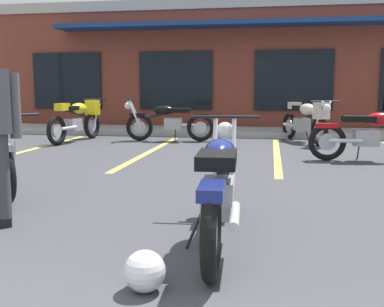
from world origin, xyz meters
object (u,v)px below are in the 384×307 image
(motorcycle_black_cruiser, at_px, (78,119))
(motorcycle_green_cafe_racer, at_px, (169,121))
(helmet_on_pavement, at_px, (145,271))
(motorcycle_red_sportbike, at_px, (306,120))
(motorcycle_foreground_classic, at_px, (219,186))
(motorcycle_blue_standard, at_px, (373,134))

(motorcycle_black_cruiser, relative_size, motorcycle_green_cafe_racer, 0.99)
(helmet_on_pavement, bearing_deg, motorcycle_red_sportbike, 79.28)
(motorcycle_red_sportbike, distance_m, helmet_on_pavement, 8.21)
(motorcycle_foreground_classic, relative_size, motorcycle_black_cruiser, 1.01)
(motorcycle_blue_standard, distance_m, helmet_on_pavement, 6.06)
(motorcycle_foreground_classic, bearing_deg, motorcycle_green_cafe_racer, 105.80)
(motorcycle_red_sportbike, xyz_separation_m, motorcycle_black_cruiser, (-5.22, -0.55, 0.00))
(motorcycle_black_cruiser, bearing_deg, motorcycle_foreground_classic, -58.29)
(motorcycle_green_cafe_racer, bearing_deg, helmet_on_pavement, -78.45)
(motorcycle_foreground_classic, xyz_separation_m, motorcycle_blue_standard, (2.10, 4.57, 0.00))
(helmet_on_pavement, bearing_deg, motorcycle_black_cruiser, 116.21)
(motorcycle_foreground_classic, height_order, helmet_on_pavement, motorcycle_foreground_classic)
(motorcycle_black_cruiser, distance_m, motorcycle_green_cafe_racer, 2.12)
(motorcycle_foreground_classic, xyz_separation_m, helmet_on_pavement, (-0.34, -0.97, -0.33))
(motorcycle_foreground_classic, bearing_deg, motorcycle_blue_standard, 65.35)
(motorcycle_blue_standard, xyz_separation_m, helmet_on_pavement, (-2.44, -5.54, -0.33))
(motorcycle_black_cruiser, xyz_separation_m, helmet_on_pavement, (3.69, -7.50, -0.40))
(motorcycle_foreground_classic, distance_m, motorcycle_red_sportbike, 7.19)
(motorcycle_foreground_classic, xyz_separation_m, motorcycle_green_cafe_racer, (-1.95, 6.89, 0.00))
(motorcycle_foreground_classic, height_order, motorcycle_red_sportbike, same)
(motorcycle_foreground_classic, height_order, motorcycle_green_cafe_racer, same)
(motorcycle_foreground_classic, relative_size, motorcycle_green_cafe_racer, 1.00)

